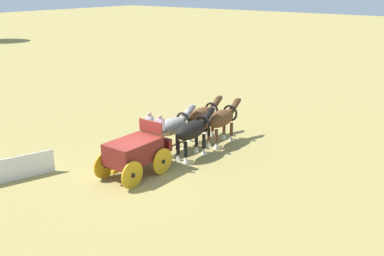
{
  "coord_description": "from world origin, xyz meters",
  "views": [
    {
      "loc": [
        -13.42,
        -13.74,
        8.54
      ],
      "look_at": [
        4.33,
        -0.01,
        1.2
      ],
      "focal_mm": 42.11,
      "sensor_mm": 36.0,
      "label": 1
    }
  ],
  "objects_px": {
    "draft_horse_rear_near": "(173,127)",
    "draft_horse_lead_off": "(222,119)",
    "show_wagon": "(136,151)",
    "draft_horse_rear_off": "(193,131)"
  },
  "relations": [
    {
      "from": "draft_horse_rear_near",
      "to": "draft_horse_lead_off",
      "type": "xyz_separation_m",
      "value": [
        2.59,
        -1.31,
        0.05
      ]
    },
    {
      "from": "show_wagon",
      "to": "draft_horse_lead_off",
      "type": "relative_size",
      "value": 1.72
    },
    {
      "from": "show_wagon",
      "to": "draft_horse_rear_off",
      "type": "bearing_deg",
      "value": -10.92
    },
    {
      "from": "show_wagon",
      "to": "draft_horse_lead_off",
      "type": "distance_m",
      "value": 6.04
    },
    {
      "from": "show_wagon",
      "to": "draft_horse_rear_near",
      "type": "height_order",
      "value": "show_wagon"
    },
    {
      "from": "show_wagon",
      "to": "draft_horse_rear_off",
      "type": "distance_m",
      "value": 3.47
    },
    {
      "from": "show_wagon",
      "to": "draft_horse_rear_near",
      "type": "relative_size",
      "value": 1.71
    },
    {
      "from": "show_wagon",
      "to": "draft_horse_lead_off",
      "type": "height_order",
      "value": "show_wagon"
    },
    {
      "from": "show_wagon",
      "to": "draft_horse_rear_near",
      "type": "distance_m",
      "value": 3.47
    },
    {
      "from": "draft_horse_lead_off",
      "to": "show_wagon",
      "type": "bearing_deg",
      "value": 173.7
    },
    {
      "from": "draft_horse_rear_off",
      "to": "draft_horse_lead_off",
      "type": "xyz_separation_m",
      "value": [
        2.6,
        -0.01,
        -0.01
      ]
    },
    {
      "from": "draft_horse_lead_off",
      "to": "draft_horse_rear_near",
      "type": "bearing_deg",
      "value": 153.25
    },
    {
      "from": "draft_horse_rear_near",
      "to": "draft_horse_lead_off",
      "type": "distance_m",
      "value": 2.9
    },
    {
      "from": "draft_horse_rear_off",
      "to": "draft_horse_lead_off",
      "type": "bearing_deg",
      "value": -0.12
    },
    {
      "from": "draft_horse_rear_off",
      "to": "show_wagon",
      "type": "bearing_deg",
      "value": 169.08
    }
  ]
}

